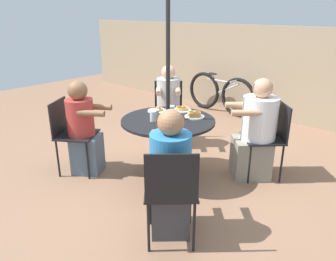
% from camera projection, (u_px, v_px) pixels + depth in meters
% --- Properties ---
extents(ground_plane, '(12.00, 12.00, 0.00)m').
position_uv_depth(ground_plane, '(168.00, 177.00, 3.93)').
color(ground_plane, '#8C664C').
extents(back_fence, '(10.00, 0.06, 1.63)m').
position_uv_depth(back_fence, '(280.00, 74.00, 5.73)').
color(back_fence, tan).
rests_on(back_fence, ground).
extents(patio_table, '(1.06, 1.06, 0.72)m').
position_uv_depth(patio_table, '(168.00, 131.00, 3.72)').
color(patio_table, black).
rests_on(patio_table, ground).
extents(umbrella_pole, '(0.05, 0.05, 2.36)m').
position_uv_depth(umbrella_pole, '(168.00, 79.00, 3.52)').
color(umbrella_pole, black).
rests_on(umbrella_pole, ground).
extents(patio_chair_north, '(0.60, 0.60, 0.89)m').
position_uv_depth(patio_chair_north, '(70.00, 130.00, 3.91)').
color(patio_chair_north, black).
rests_on(patio_chair_north, ground).
extents(diner_north, '(0.56, 0.52, 1.13)m').
position_uv_depth(diner_north, '(84.00, 131.00, 3.88)').
color(diner_north, slate).
rests_on(diner_north, ground).
extents(patio_chair_east, '(0.61, 0.61, 0.89)m').
position_uv_depth(patio_chair_east, '(171.00, 189.00, 2.63)').
color(patio_chair_east, black).
rests_on(patio_chair_east, ground).
extents(diner_east, '(0.58, 0.59, 1.15)m').
position_uv_depth(diner_east, '(170.00, 179.00, 2.79)').
color(diner_east, '#3D3D42').
rests_on(diner_east, ground).
extents(patio_chair_south, '(0.61, 0.61, 0.89)m').
position_uv_depth(patio_chair_south, '(270.00, 134.00, 3.79)').
color(patio_chair_south, black).
rests_on(patio_chair_south, ground).
extents(diner_south, '(0.64, 0.63, 1.18)m').
position_uv_depth(diner_south, '(255.00, 134.00, 3.78)').
color(diner_south, gray).
rests_on(diner_south, ground).
extents(patio_chair_west, '(0.61, 0.61, 0.89)m').
position_uv_depth(patio_chair_west, '(168.00, 107.00, 4.85)').
color(patio_chair_west, black).
rests_on(patio_chair_west, ground).
extents(diner_west, '(0.55, 0.56, 1.17)m').
position_uv_depth(diner_west, '(168.00, 110.00, 4.69)').
color(diner_west, beige).
rests_on(diner_west, ground).
extents(pancake_plate_a, '(0.23, 0.23, 0.05)m').
position_uv_depth(pancake_plate_a, '(157.00, 110.00, 3.96)').
color(pancake_plate_a, white).
rests_on(pancake_plate_a, patio_table).
extents(pancake_plate_b, '(0.23, 0.23, 0.08)m').
position_uv_depth(pancake_plate_b, '(194.00, 115.00, 3.74)').
color(pancake_plate_b, white).
rests_on(pancake_plate_b, patio_table).
extents(pancake_plate_c, '(0.23, 0.23, 0.05)m').
position_uv_depth(pancake_plate_c, '(182.00, 109.00, 3.99)').
color(pancake_plate_c, white).
rests_on(pancake_plate_c, patio_table).
extents(syrup_bottle, '(0.08, 0.06, 0.14)m').
position_uv_depth(syrup_bottle, '(160.00, 124.00, 3.37)').
color(syrup_bottle, brown).
rests_on(syrup_bottle, patio_table).
extents(coffee_cup, '(0.09, 0.09, 0.10)m').
position_uv_depth(coffee_cup, '(155.00, 114.00, 3.69)').
color(coffee_cup, beige).
rests_on(coffee_cup, patio_table).
extents(drinking_glass_a, '(0.07, 0.07, 0.11)m').
position_uv_depth(drinking_glass_a, '(153.00, 116.00, 3.60)').
color(drinking_glass_a, silver).
rests_on(drinking_glass_a, patio_table).
extents(drinking_glass_b, '(0.08, 0.08, 0.11)m').
position_uv_depth(drinking_glass_b, '(171.00, 110.00, 3.84)').
color(drinking_glass_b, silver).
rests_on(drinking_glass_b, patio_table).
extents(bicycle, '(1.53, 0.44, 0.75)m').
position_uv_depth(bicycle, '(220.00, 93.00, 6.27)').
color(bicycle, black).
rests_on(bicycle, ground).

